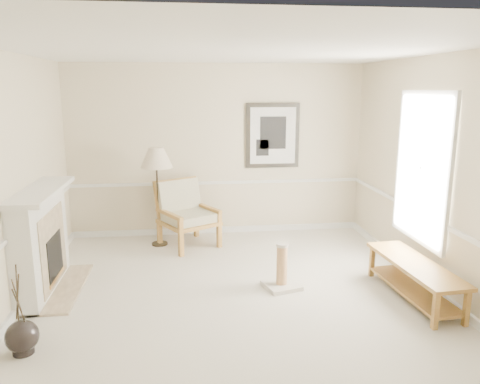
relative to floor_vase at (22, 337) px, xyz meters
name	(u,v)px	position (x,y,z in m)	size (l,w,h in m)	color
ground	(235,301)	(2.15, 0.88, -0.17)	(5.50, 5.50, 0.00)	silver
room	(246,145)	(2.29, 0.96, 1.70)	(5.04, 5.54, 2.92)	beige
fireplace	(42,242)	(-0.19, 1.48, 0.47)	(0.64, 1.64, 1.31)	white
floor_vase	(22,337)	(0.00, 0.00, 0.00)	(0.31, 0.31, 0.91)	black
armchair	(185,210)	(1.57, 3.07, 0.40)	(1.10, 1.12, 1.05)	olive
floor_lamp	(156,161)	(1.15, 3.08, 1.22)	(0.58, 0.58, 1.59)	black
bench	(414,274)	(4.30, 0.70, 0.14)	(0.59, 1.63, 0.46)	olive
scratching_post	(282,274)	(2.78, 1.20, 0.02)	(0.52, 0.52, 0.59)	beige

